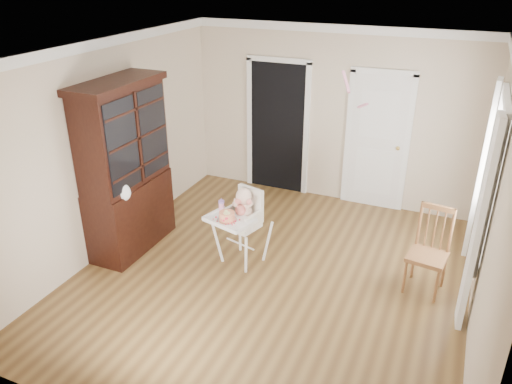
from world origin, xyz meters
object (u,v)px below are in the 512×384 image
at_px(cake, 227,216).
at_px(china_cabinet, 126,168).
at_px(sippy_cup, 221,205).
at_px(high_chair, 242,218).
at_px(dining_chair, 428,253).

height_order(cake, china_cabinet, china_cabinet).
height_order(sippy_cup, china_cabinet, china_cabinet).
bearing_deg(china_cabinet, sippy_cup, 8.04).
bearing_deg(high_chair, sippy_cup, -153.65).
distance_m(sippy_cup, dining_chair, 2.51).
bearing_deg(cake, high_chair, 71.40).
height_order(cake, sippy_cup, sippy_cup).
height_order(china_cabinet, dining_chair, china_cabinet).
bearing_deg(high_chair, dining_chair, 23.95).
xyz_separation_m(cake, china_cabinet, (-1.43, 0.02, 0.37)).
distance_m(high_chair, cake, 0.30).
bearing_deg(sippy_cup, cake, -49.11).
relative_size(high_chair, china_cabinet, 0.45).
relative_size(china_cabinet, dining_chair, 2.19).
height_order(cake, dining_chair, dining_chair).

